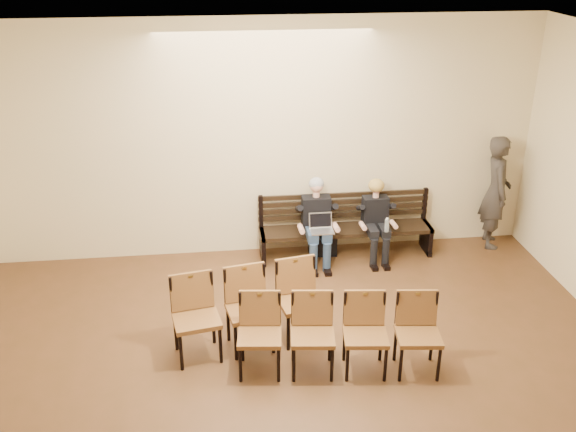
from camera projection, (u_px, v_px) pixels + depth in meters
name	position (u px, v px, depth m)	size (l,w,h in m)	color
room_walls	(310.00, 205.00, 5.12)	(8.02, 10.01, 3.51)	beige
bench	(345.00, 241.00, 9.70)	(2.60, 0.90, 0.45)	black
seated_man	(317.00, 223.00, 9.38)	(0.51, 0.71, 1.23)	black
seated_woman	(376.00, 225.00, 9.51)	(0.46, 0.64, 1.08)	black
laptop	(322.00, 232.00, 9.19)	(0.34, 0.26, 0.24)	#B8B8BD
water_bottle	(386.00, 232.00, 9.24)	(0.07, 0.07, 0.22)	silver
bag	(322.00, 244.00, 9.78)	(0.42, 0.29, 0.31)	black
passerby	(497.00, 184.00, 9.72)	(0.74, 0.49, 2.03)	#342F2B
chair_row_front	(339.00, 336.00, 7.05)	(2.23, 0.50, 0.92)	brown
chair_row_back	(250.00, 311.00, 7.45)	(1.77, 0.54, 0.99)	brown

